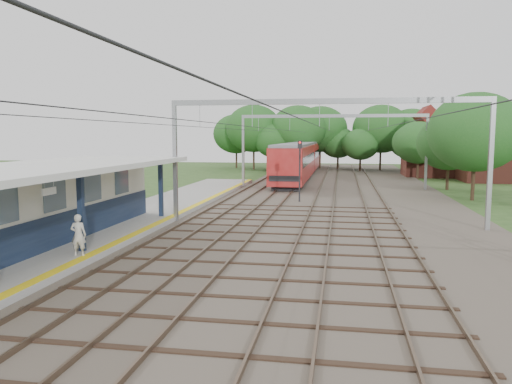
{
  "coord_description": "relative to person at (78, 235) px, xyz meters",
  "views": [
    {
      "loc": [
        4.45,
        -12.39,
        4.99
      ],
      "look_at": [
        -0.69,
        17.32,
        1.6
      ],
      "focal_mm": 35.0,
      "sensor_mm": 36.0,
      "label": 1
    }
  ],
  "objects": [
    {
      "name": "tree_band",
      "position": [
        9.44,
        51.93,
        3.75
      ],
      "size": [
        31.72,
        30.88,
        8.82
      ],
      "color": "#382619",
      "rests_on": "ground"
    },
    {
      "name": "house_near",
      "position": [
        26.6,
        40.8,
        1.82
      ],
      "size": [
        7.0,
        6.12,
        7.89
      ],
      "color": "brown",
      "rests_on": "ground"
    },
    {
      "name": "catenary_system",
      "position": [
        8.99,
        20.09,
        4.34
      ],
      "size": [
        17.22,
        88.0,
        7.0
      ],
      "color": "gray",
      "rests_on": "ground"
    },
    {
      "name": "canopy",
      "position": [
        -2.17,
        0.8,
        2.47
      ],
      "size": [
        6.4,
        20.0,
        3.44
      ],
      "color": "#111D36",
      "rests_on": "platform"
    },
    {
      "name": "station_building",
      "position": [
        -3.28,
        1.8,
        0.87
      ],
      "size": [
        3.41,
        18.0,
        3.4
      ],
      "color": "beige",
      "rests_on": "platform"
    },
    {
      "name": "train",
      "position": [
        5.1,
        44.91,
        1.11
      ],
      "size": [
        3.13,
        39.02,
        4.1
      ],
      "color": "black",
      "rests_on": "ballast_bed"
    },
    {
      "name": "platform",
      "position": [
        -1.9,
        8.8,
        -1.0
      ],
      "size": [
        5.0,
        52.0,
        0.35
      ],
      "primitive_type": "cube",
      "color": "gray",
      "rests_on": "ground"
    },
    {
      "name": "ground",
      "position": [
        5.6,
        -5.2,
        -1.17
      ],
      "size": [
        160.0,
        160.0,
        0.0
      ],
      "primitive_type": "plane",
      "color": "#2D4C1E",
      "rests_on": "ground"
    },
    {
      "name": "house_far",
      "position": [
        21.6,
        46.8,
        2.06
      ],
      "size": [
        8.0,
        6.12,
        8.66
      ],
      "color": "brown",
      "rests_on": "ground"
    },
    {
      "name": "rail_tracks",
      "position": [
        7.1,
        24.8,
        -1.0
      ],
      "size": [
        11.8,
        88.0,
        0.15
      ],
      "color": "brown",
      "rests_on": "ballast_bed"
    },
    {
      "name": "ballast_bed",
      "position": [
        9.6,
        24.8,
        -1.12
      ],
      "size": [
        18.0,
        90.0,
        0.1
      ],
      "primitive_type": "cube",
      "color": "#473D33",
      "rests_on": "ground"
    },
    {
      "name": "yellow_stripe",
      "position": [
        0.35,
        8.8,
        -0.82
      ],
      "size": [
        0.45,
        52.0,
        0.01
      ],
      "primitive_type": "cube",
      "color": "yellow",
      "rests_on": "platform"
    },
    {
      "name": "signal_post",
      "position": [
        6.95,
        19.45,
        1.84
      ],
      "size": [
        0.32,
        0.27,
        4.66
      ],
      "rotation": [
        0.0,
        0.0,
        0.02
      ],
      "color": "black",
      "rests_on": "ground"
    },
    {
      "name": "person",
      "position": [
        0.0,
        0.0,
        0.0
      ],
      "size": [
        0.66,
        0.5,
        1.64
      ],
      "primitive_type": "imported",
      "rotation": [
        0.0,
        0.0,
        3.32
      ],
      "color": "beige",
      "rests_on": "platform"
    }
  ]
}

